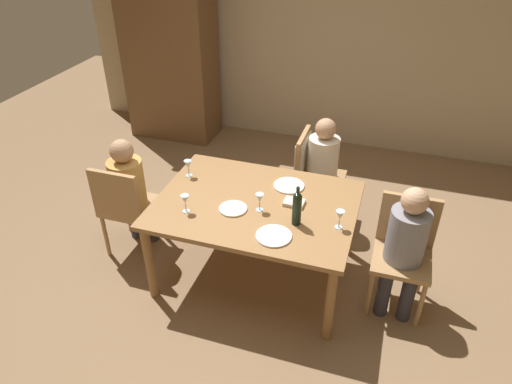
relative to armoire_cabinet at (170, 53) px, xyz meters
name	(u,v)px	position (x,y,z in m)	size (l,w,h in m)	color
ground_plane	(256,272)	(1.89, -2.34, -1.10)	(10.00, 10.00, 0.00)	#846647
rear_room_partition	(327,36)	(1.89, 0.45, 0.25)	(6.40, 0.12, 2.70)	tan
armoire_cabinet	(170,53)	(0.00, 0.00, 0.00)	(1.18, 0.62, 2.18)	brown
dining_table	(256,210)	(1.89, -2.34, -0.43)	(1.59, 1.18, 0.75)	olive
chair_far_right	(310,166)	(2.13, -1.37, -0.50)	(0.46, 0.44, 0.92)	#A87F51
chair_right_end	(404,245)	(3.07, -2.25, -0.56)	(0.44, 0.44, 0.92)	#A87F51
chair_left_end	(125,205)	(0.72, -2.43, -0.56)	(0.44, 0.44, 0.92)	#A87F51
person_woman_host	(325,164)	(2.28, -1.37, -0.46)	(0.33, 0.29, 1.10)	#33333D
person_man_bearded	(406,243)	(3.07, -2.36, -0.45)	(0.29, 0.34, 1.11)	#33333D
person_man_guest	(130,187)	(0.72, -2.31, -0.45)	(0.30, 0.34, 1.12)	#33333D
wine_bottle_tall_green	(297,207)	(2.26, -2.51, -0.20)	(0.07, 0.07, 0.32)	black
wine_glass_near_left	(185,200)	(1.42, -2.62, -0.24)	(0.07, 0.07, 0.15)	silver
wine_glass_centre	(340,216)	(2.57, -2.46, -0.24)	(0.07, 0.07, 0.15)	silver
wine_glass_near_right	(188,165)	(1.21, -2.12, -0.24)	(0.07, 0.07, 0.15)	silver
wine_glass_far	(260,199)	(1.95, -2.43, -0.24)	(0.07, 0.07, 0.15)	silver
dinner_plate_host	(233,209)	(1.75, -2.48, -0.34)	(0.22, 0.22, 0.01)	silver
dinner_plate_guest_left	(274,236)	(2.15, -2.71, -0.34)	(0.26, 0.26, 0.01)	white
dinner_plate_guest_right	(289,186)	(2.08, -2.03, -0.34)	(0.26, 0.26, 0.01)	white
folded_napkin	(294,203)	(2.19, -2.27, -0.34)	(0.16, 0.12, 0.03)	beige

